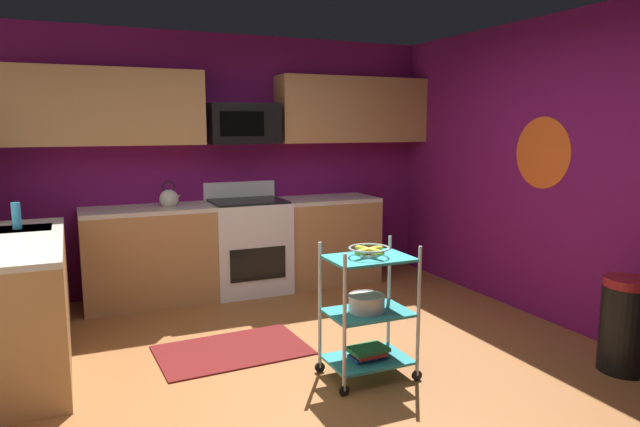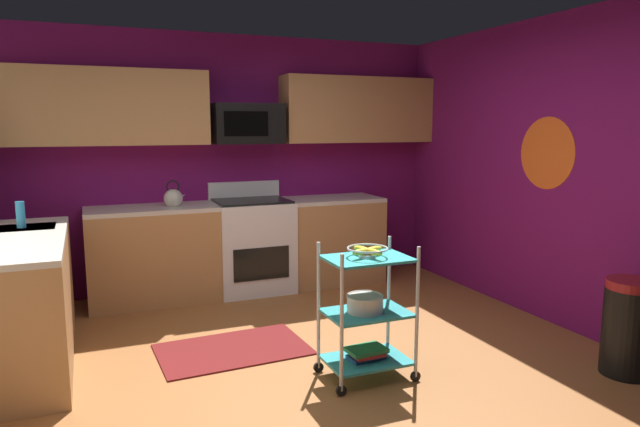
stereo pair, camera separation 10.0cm
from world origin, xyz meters
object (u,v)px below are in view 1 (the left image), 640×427
(kettle, at_px, (169,198))
(microwave, at_px, (243,124))
(dish_soap_bottle, at_px, (16,216))
(mixing_bowl_large, at_px, (367,303))
(book_stack, at_px, (368,352))
(fruit_bowl, at_px, (369,250))
(oven_range, at_px, (248,245))
(rolling_cart, at_px, (368,312))
(trash_can, at_px, (626,325))

(kettle, bearing_deg, microwave, 8.01)
(kettle, height_order, dish_soap_bottle, kettle)
(mixing_bowl_large, relative_size, book_stack, 0.93)
(fruit_bowl, relative_size, mixing_bowl_large, 1.08)
(book_stack, height_order, kettle, kettle)
(oven_range, relative_size, rolling_cart, 1.20)
(microwave, distance_m, book_stack, 2.85)
(oven_range, bearing_deg, trash_can, -58.34)
(fruit_bowl, height_order, book_stack, fruit_bowl)
(oven_range, xyz_separation_m, fruit_bowl, (0.14, -2.29, 0.40))
(rolling_cart, bearing_deg, mixing_bowl_large, 180.00)
(book_stack, bearing_deg, microwave, 93.37)
(kettle, xyz_separation_m, dish_soap_bottle, (-1.24, -0.77, 0.02))
(oven_range, xyz_separation_m, mixing_bowl_large, (0.13, -2.29, 0.04))
(microwave, relative_size, dish_soap_bottle, 3.50)
(rolling_cart, bearing_deg, dish_soap_bottle, 144.71)
(oven_range, height_order, dish_soap_bottle, dish_soap_bottle)
(book_stack, distance_m, trash_can, 1.79)
(oven_range, height_order, kettle, kettle)
(rolling_cart, relative_size, book_stack, 3.38)
(kettle, relative_size, dish_soap_bottle, 1.32)
(oven_range, relative_size, trash_can, 1.67)
(rolling_cart, relative_size, dish_soap_bottle, 4.57)
(mixing_bowl_large, distance_m, kettle, 2.50)
(kettle, relative_size, trash_can, 0.40)
(microwave, xyz_separation_m, mixing_bowl_large, (0.13, -2.40, -1.18))
(trash_can, bearing_deg, mixing_bowl_large, 159.21)
(fruit_bowl, height_order, trash_can, fruit_bowl)
(oven_range, height_order, fruit_bowl, oven_range)
(mixing_bowl_large, distance_m, dish_soap_bottle, 2.67)
(oven_range, bearing_deg, kettle, -179.71)
(oven_range, xyz_separation_m, dish_soap_bottle, (-2.01, -0.77, 0.54))
(mixing_bowl_large, bearing_deg, rolling_cart, 0.00)
(fruit_bowl, distance_m, mixing_bowl_large, 0.36)
(fruit_bowl, bearing_deg, rolling_cart, -26.57)
(rolling_cart, distance_m, trash_can, 1.79)
(fruit_bowl, xyz_separation_m, book_stack, (0.00, -0.00, -0.71))
(trash_can, bearing_deg, dish_soap_bottle, 150.50)
(book_stack, bearing_deg, dish_soap_bottle, 144.71)
(dish_soap_bottle, height_order, trash_can, dish_soap_bottle)
(mixing_bowl_large, bearing_deg, book_stack, -0.00)
(rolling_cart, xyz_separation_m, book_stack, (-0.00, -0.00, -0.28))
(microwave, height_order, trash_can, microwave)
(microwave, bearing_deg, kettle, -171.99)
(mixing_bowl_large, xyz_separation_m, book_stack, (0.01, -0.00, -0.35))
(fruit_bowl, bearing_deg, trash_can, -20.95)
(dish_soap_bottle, xyz_separation_m, trash_can, (3.81, -2.16, -0.69))
(kettle, bearing_deg, rolling_cart, -68.27)
(fruit_bowl, distance_m, kettle, 2.47)
(oven_range, distance_m, kettle, 0.93)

